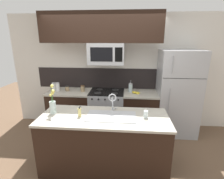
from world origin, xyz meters
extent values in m
plane|color=brown|center=(0.00, 0.00, 0.00)|extent=(10.00, 10.00, 0.00)
cube|color=silver|center=(0.30, 1.28, 1.30)|extent=(5.20, 0.10, 2.60)
cube|color=black|center=(0.00, 1.22, 1.15)|extent=(3.39, 0.01, 0.48)
cube|color=black|center=(-0.85, 0.90, 0.44)|extent=(0.95, 0.62, 0.88)
cube|color=#B2AD9E|center=(-0.85, 0.90, 0.89)|extent=(0.98, 0.65, 0.03)
cube|color=black|center=(0.75, 0.90, 0.44)|extent=(0.74, 0.62, 0.88)
cube|color=#B2AD9E|center=(0.75, 0.90, 0.89)|extent=(0.77, 0.65, 0.03)
cube|color=#A8AAAF|center=(0.00, 0.90, 0.46)|extent=(0.76, 0.62, 0.91)
cube|color=black|center=(0.00, 0.90, 0.92)|extent=(0.76, 0.62, 0.01)
cylinder|color=black|center=(-0.18, 0.76, 0.93)|extent=(0.15, 0.15, 0.01)
cylinder|color=black|center=(0.18, 0.76, 0.93)|extent=(0.15, 0.15, 0.01)
cylinder|color=black|center=(-0.18, 1.04, 0.93)|extent=(0.15, 0.15, 0.01)
cylinder|color=black|center=(0.18, 1.04, 0.93)|extent=(0.15, 0.15, 0.01)
cylinder|color=black|center=(-0.27, 0.58, 0.85)|extent=(0.03, 0.02, 0.03)
cylinder|color=black|center=(-0.14, 0.58, 0.85)|extent=(0.03, 0.02, 0.03)
cylinder|color=black|center=(0.00, 0.58, 0.85)|extent=(0.03, 0.02, 0.03)
cylinder|color=black|center=(0.14, 0.58, 0.85)|extent=(0.03, 0.02, 0.03)
cylinder|color=black|center=(0.27, 0.58, 0.85)|extent=(0.03, 0.02, 0.03)
cube|color=#A8AAAF|center=(0.00, 0.88, 1.76)|extent=(0.74, 0.40, 0.44)
cube|color=black|center=(-0.07, 0.68, 1.76)|extent=(0.45, 0.00, 0.28)
cube|color=black|center=(0.27, 0.68, 1.76)|extent=(0.15, 0.00, 0.28)
cube|color=black|center=(-0.10, 0.85, 2.28)|extent=(2.45, 0.34, 0.60)
cube|color=#A8AAAF|center=(1.54, 0.92, 0.92)|extent=(0.85, 0.72, 1.85)
cube|color=black|center=(1.54, 0.56, 1.33)|extent=(0.81, 0.00, 0.01)
cylinder|color=#99999E|center=(1.29, 0.54, 1.59)|extent=(0.01, 0.01, 0.33)
cylinder|color=#99999E|center=(1.29, 0.54, 0.77)|extent=(0.01, 0.01, 0.70)
cylinder|color=silver|center=(-1.23, 0.93, 0.99)|extent=(0.09, 0.09, 0.16)
cylinder|color=#B2B2B7|center=(-1.23, 0.93, 1.08)|extent=(0.09, 0.09, 0.02)
cylinder|color=silver|center=(-1.12, 0.89, 1.00)|extent=(0.09, 0.09, 0.17)
cylinder|color=#B2B2B7|center=(-1.12, 0.89, 1.09)|extent=(0.09, 0.09, 0.02)
cylinder|color=#997F5B|center=(-0.91, 0.91, 0.96)|extent=(0.09, 0.09, 0.10)
cylinder|color=black|center=(-0.91, 0.91, 1.02)|extent=(0.08, 0.08, 0.01)
cylinder|color=#997F5B|center=(-0.55, 0.90, 0.97)|extent=(0.09, 0.09, 0.13)
cylinder|color=#4C331E|center=(-0.55, 0.90, 1.04)|extent=(0.09, 0.09, 0.01)
ellipsoid|color=yellow|center=(0.64, 0.83, 0.93)|extent=(0.17, 0.12, 0.07)
ellipsoid|color=yellow|center=(0.64, 0.85, 0.93)|extent=(0.18, 0.08, 0.06)
ellipsoid|color=yellow|center=(0.65, 0.83, 0.93)|extent=(0.17, 0.04, 0.05)
ellipsoid|color=yellow|center=(0.65, 0.85, 0.93)|extent=(0.18, 0.08, 0.06)
ellipsoid|color=yellow|center=(0.66, 0.83, 0.93)|extent=(0.17, 0.12, 0.07)
cylinder|color=brown|center=(0.65, 0.84, 0.96)|extent=(0.02, 0.02, 0.03)
cylinder|color=silver|center=(0.53, 0.96, 1.00)|extent=(0.09, 0.09, 0.18)
cylinder|color=#A3A3AA|center=(0.53, 0.96, 1.10)|extent=(0.08, 0.08, 0.02)
cylinder|color=#A3A3AA|center=(0.53, 0.96, 1.14)|extent=(0.01, 0.01, 0.05)
sphere|color=#A3A3AA|center=(0.53, 0.96, 1.17)|extent=(0.02, 0.02, 0.02)
cube|color=black|center=(0.10, -0.35, 0.44)|extent=(1.97, 0.77, 0.88)
cube|color=#B2AD9E|center=(0.10, -0.35, 0.89)|extent=(2.00, 0.80, 0.03)
cube|color=#ADAFB5|center=(0.21, -0.35, 0.91)|extent=(0.76, 0.42, 0.01)
cube|color=#ADAFB5|center=(0.04, -0.35, 0.84)|extent=(0.30, 0.32, 0.15)
cube|color=#ADAFB5|center=(0.39, -0.35, 0.84)|extent=(0.30, 0.32, 0.15)
cylinder|color=#B7BABF|center=(0.21, -0.10, 0.92)|extent=(0.04, 0.04, 0.02)
cylinder|color=#B7BABF|center=(0.21, -0.10, 1.04)|extent=(0.02, 0.02, 0.22)
torus|color=#B7BABF|center=(0.21, -0.15, 1.15)|extent=(0.13, 0.02, 0.13)
cylinder|color=#B7BABF|center=(0.21, -0.21, 1.12)|extent=(0.02, 0.02, 0.06)
cube|color=#B7BABF|center=(0.25, -0.10, 0.95)|extent=(0.07, 0.01, 0.01)
cylinder|color=#DBCC75|center=(-0.27, -0.39, 0.98)|extent=(0.05, 0.05, 0.13)
cylinder|color=black|center=(-0.27, -0.39, 1.05)|extent=(0.02, 0.02, 0.02)
cube|color=black|center=(-0.26, -0.39, 1.07)|extent=(0.03, 0.01, 0.01)
cylinder|color=silver|center=(0.74, -0.35, 0.97)|extent=(0.07, 0.07, 0.11)
cylinder|color=silver|center=(-0.73, -0.31, 1.01)|extent=(0.10, 0.10, 0.20)
cylinder|color=silver|center=(-0.73, -0.31, 0.95)|extent=(0.09, 0.09, 0.06)
cylinder|color=#386B2D|center=(-0.73, -0.29, 1.16)|extent=(0.01, 0.05, 0.38)
sphere|color=#EFE066|center=(-0.73, -0.27, 1.35)|extent=(0.05, 0.05, 0.05)
cylinder|color=#386B2D|center=(-0.70, -0.32, 1.13)|extent=(0.05, 0.03, 0.32)
sphere|color=#EFE066|center=(-0.68, -0.34, 1.29)|extent=(0.05, 0.05, 0.05)
cylinder|color=#386B2D|center=(-0.73, -0.33, 1.10)|extent=(0.01, 0.05, 0.26)
sphere|color=#EFE066|center=(-0.72, -0.35, 1.23)|extent=(0.04, 0.04, 0.04)
cylinder|color=#386B2D|center=(-0.73, -0.27, 1.12)|extent=(0.01, 0.08, 0.29)
sphere|color=#EFE066|center=(-0.73, -0.24, 1.27)|extent=(0.04, 0.04, 0.04)
cylinder|color=#386B2D|center=(-0.72, -0.31, 1.11)|extent=(0.02, 0.01, 0.28)
sphere|color=#EFE066|center=(-0.71, -0.31, 1.25)|extent=(0.05, 0.05, 0.05)
camera|label=1|loc=(0.44, -2.80, 2.08)|focal=28.00mm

